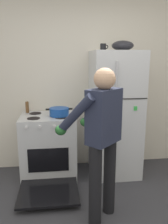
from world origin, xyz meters
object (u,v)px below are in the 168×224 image
pepper_mill (27,107)px  coffee_mug (103,47)px  person_cook (100,132)px  red_pot (59,112)px  mixing_bowl (123,46)px  stove_range (49,147)px  refrigerator (115,114)px

pepper_mill → coffee_mug: bearing=-7.9°
person_cook → red_pot: person_cook is taller
pepper_mill → mixing_bowl: bearing=-8.5°
stove_range → person_cook: person_cook is taller
red_pot → pepper_mill: size_ratio=2.29×
red_pot → pepper_mill: 0.52m
stove_range → coffee_mug: coffee_mug is taller
person_cook → coffee_mug: bearing=77.7°
stove_range → mixing_bowl: size_ratio=4.08×
red_pot → coffee_mug: (0.62, 0.10, 0.87)m
refrigerator → person_cook: size_ratio=1.12×
red_pot → mixing_bowl: 1.25m
stove_range → red_pot: red_pot is taller
refrigerator → stove_range: 1.06m
stove_range → coffee_mug: size_ratio=10.89×
red_pot → mixing_bowl: size_ratio=1.23×
red_pot → mixing_bowl: (0.88, 0.05, 0.89)m
coffee_mug → mixing_bowl: bearing=-11.0°
refrigerator → mixing_bowl: size_ratio=5.98×
refrigerator → stove_range: (-0.96, -0.02, -0.45)m
refrigerator → coffee_mug: 0.96m
stove_range → pepper_mill: pepper_mill is taller
coffee_mug → red_pot: bearing=-170.9°
coffee_mug → mixing_bowl: 0.26m
stove_range → person_cook: size_ratio=0.76×
coffee_mug → refrigerator: bearing=-15.8°
red_pot → mixing_bowl: mixing_bowl is taller
coffee_mug → mixing_bowl: (0.26, -0.05, 0.02)m
person_cook → pepper_mill: size_ratio=9.99×
red_pot → coffee_mug: coffee_mug is taller
stove_range → person_cook: bearing=-60.2°
stove_range → red_pot: size_ratio=3.33×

